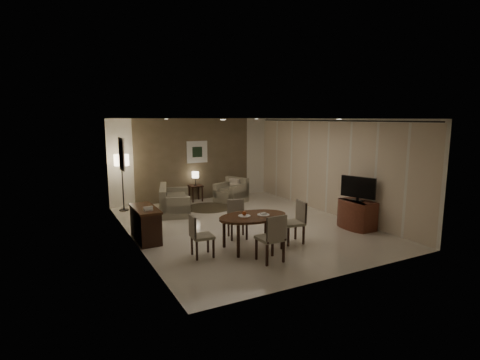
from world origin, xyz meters
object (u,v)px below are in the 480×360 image
console_desk (145,224)px  chair_right (292,222)px  chair_near (270,238)px  tv_cabinet (357,214)px  sofa (175,199)px  dining_table (253,232)px  chair_left (202,236)px  side_table (196,193)px  chair_far (237,220)px  floor_lamp (123,183)px  armchair (231,190)px

console_desk → chair_right: (2.81, -1.66, 0.09)m
chair_near → chair_right: bearing=-147.6°
tv_cabinet → sofa: 5.04m
dining_table → chair_left: (-1.12, 0.05, 0.07)m
chair_left → side_table: size_ratio=1.61×
tv_cabinet → chair_far: bearing=167.0°
console_desk → floor_lamp: (0.08, 3.02, 0.46)m
chair_left → chair_right: 2.06m
console_desk → side_table: 4.06m
sofa → armchair: 2.12m
console_desk → sofa: bearing=57.2°
console_desk → floor_lamp: size_ratio=0.72×
chair_far → armchair: bearing=80.0°
chair_near → sofa: chair_near is taller
sofa → floor_lamp: (-1.27, 0.93, 0.45)m
chair_far → chair_right: (0.91, -0.85, 0.03)m
dining_table → chair_left: chair_left is taller
chair_right → side_table: bearing=-167.7°
console_desk → chair_far: 2.06m
chair_near → floor_lamp: (-1.73, 5.36, 0.37)m
chair_far → chair_left: (-1.14, -0.70, -0.01)m
chair_left → chair_right: chair_right is taller
chair_right → floor_lamp: 5.43m
console_desk → sofa: (1.35, 2.10, 0.01)m
armchair → floor_lamp: 3.39m
tv_cabinet → side_table: size_ratio=1.71×
sofa → tv_cabinet: bearing=-118.2°
chair_near → side_table: chair_near is taller
chair_far → chair_right: size_ratio=0.93×
console_desk → chair_left: bearing=-63.4°
dining_table → chair_right: 0.94m
chair_right → console_desk: bearing=-112.7°
tv_cabinet → dining_table: 3.02m
chair_far → armchair: 3.73m
chair_near → floor_lamp: floor_lamp is taller
dining_table → side_table: size_ratio=2.85×
chair_far → sofa: 2.96m
tv_cabinet → chair_left: bearing=-179.8°
chair_left → armchair: size_ratio=0.98×
tv_cabinet → chair_right: bearing=-175.6°
chair_left → armchair: bearing=-28.8°
console_desk → tv_cabinet: (4.89, -1.50, -0.03)m
chair_right → side_table: size_ratio=1.75×
dining_table → chair_right: (0.93, -0.09, 0.11)m
chair_left → chair_right: size_ratio=0.92×
side_table → floor_lamp: bearing=-174.6°
dining_table → console_desk: bearing=140.1°
side_table → chair_near: bearing=-96.4°
chair_near → chair_left: 1.34m
console_desk → side_table: bearing=53.1°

